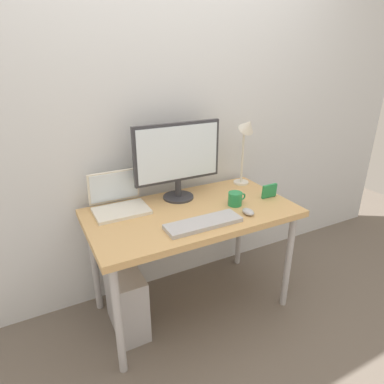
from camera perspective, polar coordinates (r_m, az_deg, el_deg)
name	(u,v)px	position (r m, az deg, el deg)	size (l,w,h in m)	color
ground_plane	(192,305)	(2.43, 0.00, -18.88)	(6.00, 6.00, 0.00)	#665B51
back_wall	(163,106)	(2.20, -4.94, 14.47)	(4.40, 0.04, 2.60)	silver
desk	(192,220)	(2.05, 0.00, -4.90)	(1.26, 0.68, 0.73)	tan
monitor	(178,157)	(2.09, -2.46, 6.10)	(0.58, 0.20, 0.50)	#333338
laptop	(118,200)	(2.06, -12.57, -1.42)	(0.32, 0.26, 0.23)	silver
desk_lamp	(247,136)	(2.34, 9.37, 9.44)	(0.11, 0.16, 0.50)	silver
keyboard	(203,223)	(1.85, 1.99, -5.38)	(0.44, 0.14, 0.02)	#B2B2B7
mouse	(248,212)	(1.99, 9.65, -3.37)	(0.06, 0.09, 0.03)	#B2B2B7
coffee_mug	(235,199)	(2.09, 7.46, -1.16)	(0.12, 0.09, 0.08)	#268C4C
photo_frame	(269,191)	(2.23, 13.17, 0.18)	(0.11, 0.02, 0.09)	#268C4C
computer_tower	(126,300)	(2.18, -11.25, -17.84)	(0.18, 0.36, 0.42)	#B2B2B7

